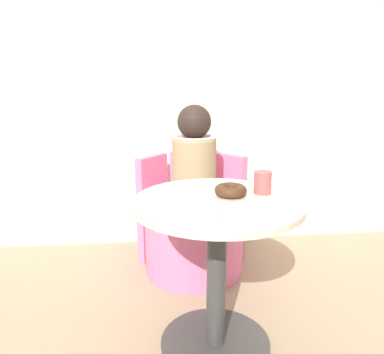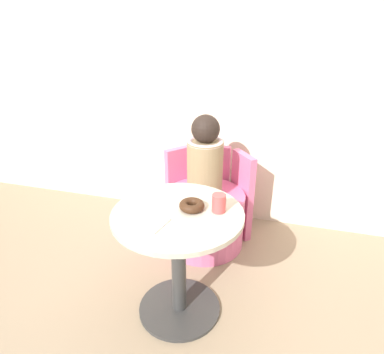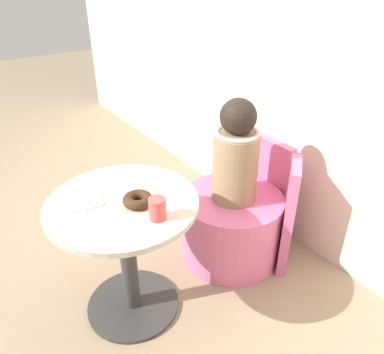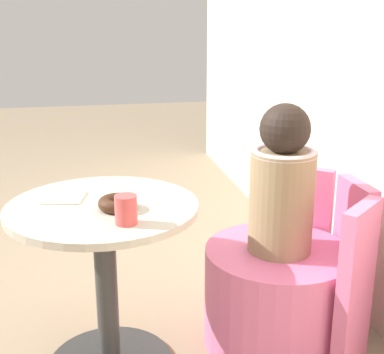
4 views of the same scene
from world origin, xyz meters
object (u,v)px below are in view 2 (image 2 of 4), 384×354
at_px(child_figure, 205,159).
at_px(cup, 219,203).
at_px(round_table, 178,246).
at_px(tub_chair, 204,219).
at_px(donut, 192,205).

bearing_deg(child_figure, cup, -70.22).
bearing_deg(round_table, cup, 18.54).
xyz_separation_m(tub_chair, cup, (0.21, -0.58, 0.48)).
distance_m(donut, cup, 0.13).
relative_size(round_table, cup, 7.23).
xyz_separation_m(tub_chair, donut, (0.08, -0.60, 0.46)).
height_order(donut, cup, cup).
xyz_separation_m(donut, cup, (0.13, 0.02, 0.02)).
relative_size(tub_chair, child_figure, 1.01).
bearing_deg(round_table, tub_chair, 91.78).
xyz_separation_m(child_figure, cup, (0.21, -0.58, 0.02)).
relative_size(tub_chair, donut, 4.43).
bearing_deg(tub_chair, child_figure, 82.87).
relative_size(donut, cup, 1.40).
height_order(child_figure, cup, child_figure).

